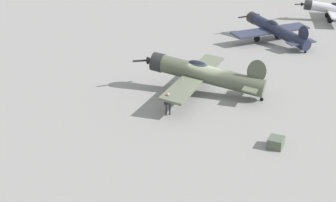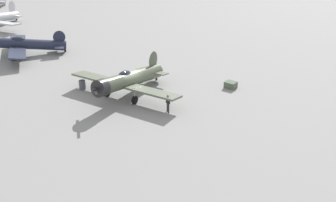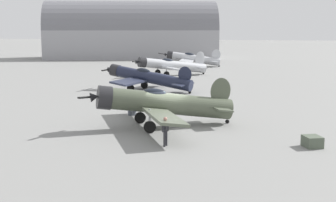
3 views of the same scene
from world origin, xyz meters
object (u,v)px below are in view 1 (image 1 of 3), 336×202
Objects in this scene: airplane_foreground at (202,74)px; fuel_drum at (206,69)px; airplane_mid_apron at (275,30)px; equipment_crate at (276,143)px; ground_crew_mechanic at (168,102)px.

airplane_foreground reaches higher than fuel_drum.
airplane_mid_apron is 10.97× the size of fuel_drum.
airplane_foreground is 10.45m from equipment_crate.
airplane_mid_apron is at bearing -144.84° from equipment_crate.
airplane_mid_apron is (-17.68, -5.32, -0.19)m from airplane_foreground.
airplane_mid_apron reaches higher than fuel_drum.
airplane_mid_apron is at bearing -99.01° from airplane_foreground.
airplane_foreground is 8.41× the size of equipment_crate.
airplane_mid_apron is 7.53× the size of equipment_crate.
equipment_crate is (21.33, 15.02, -1.14)m from airplane_mid_apron.
equipment_crate is at bearing 59.56° from fuel_drum.
airplane_foreground is 1.12× the size of airplane_mid_apron.
airplane_foreground is at bearing -110.61° from equipment_crate.
airplane_foreground is at bearing 38.90° from fuel_drum.
ground_crew_mechanic reaches higher than fuel_drum.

